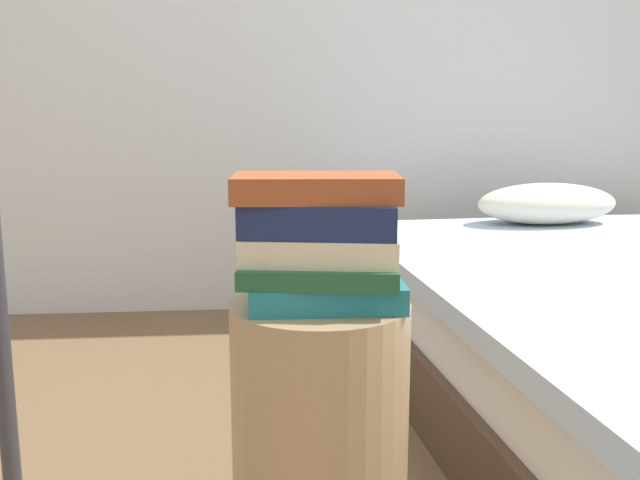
# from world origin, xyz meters

# --- Properties ---
(wall_back) EXTENTS (7.00, 0.08, 2.60)m
(wall_back) POSITION_xyz_m (0.00, 2.00, 1.30)
(wall_back) COLOR silver
(wall_back) RESTS_ON ground_plane
(side_table) EXTENTS (0.32, 0.32, 0.57)m
(side_table) POSITION_xyz_m (0.00, 0.00, 0.29)
(side_table) COLOR tan
(side_table) RESTS_ON ground_plane
(book_teal) EXTENTS (0.27, 0.19, 0.04)m
(book_teal) POSITION_xyz_m (0.01, 0.00, 0.60)
(book_teal) COLOR #1E727F
(book_teal) RESTS_ON side_table
(book_forest) EXTENTS (0.29, 0.24, 0.03)m
(book_forest) POSITION_xyz_m (0.00, -0.00, 0.63)
(book_forest) COLOR #1E512D
(book_forest) RESTS_ON book_teal
(book_cream) EXTENTS (0.29, 0.19, 0.05)m
(book_cream) POSITION_xyz_m (0.00, -0.01, 0.67)
(book_cream) COLOR beige
(book_cream) RESTS_ON book_forest
(book_navy) EXTENTS (0.29, 0.21, 0.06)m
(book_navy) POSITION_xyz_m (0.00, -0.00, 0.73)
(book_navy) COLOR #19234C
(book_navy) RESTS_ON book_cream
(book_rust) EXTENTS (0.29, 0.18, 0.05)m
(book_rust) POSITION_xyz_m (-0.01, 0.00, 0.78)
(book_rust) COLOR #994723
(book_rust) RESTS_ON book_navy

